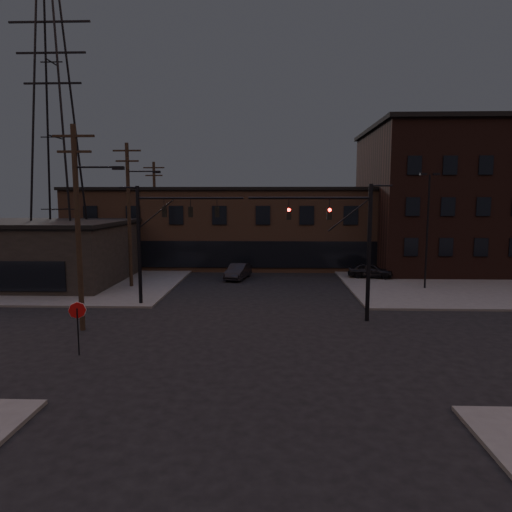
{
  "coord_description": "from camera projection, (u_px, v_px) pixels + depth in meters",
  "views": [
    {
      "loc": [
        0.84,
        -21.97,
        7.13
      ],
      "look_at": [
        -0.15,
        7.09,
        3.5
      ],
      "focal_mm": 32.0,
      "sensor_mm": 36.0,
      "label": 1
    }
  ],
  "objects": [
    {
      "name": "ground",
      "position": [
        254.0,
        343.0,
        22.7
      ],
      "size": [
        140.0,
        140.0,
        0.0
      ],
      "primitive_type": "plane",
      "color": "black",
      "rests_on": "ground"
    },
    {
      "name": "sidewalk_ne",
      "position": [
        492.0,
        273.0,
        43.76
      ],
      "size": [
        30.0,
        30.0,
        0.15
      ],
      "primitive_type": "cube",
      "color": "#474744",
      "rests_on": "ground"
    },
    {
      "name": "sidewalk_nw",
      "position": [
        42.0,
        271.0,
        45.26
      ],
      "size": [
        30.0,
        30.0,
        0.15
      ],
      "primitive_type": "cube",
      "color": "#474744",
      "rests_on": "ground"
    },
    {
      "name": "building_row",
      "position": [
        264.0,
        228.0,
        49.97
      ],
      "size": [
        40.0,
        12.0,
        8.0
      ],
      "primitive_type": "cube",
      "color": "brown",
      "rests_on": "ground"
    },
    {
      "name": "building_right",
      "position": [
        477.0,
        200.0,
        46.87
      ],
      "size": [
        22.0,
        16.0,
        14.0
      ],
      "primitive_type": "cube",
      "color": "black",
      "rests_on": "ground"
    },
    {
      "name": "building_left",
      "position": [
        28.0,
        254.0,
        38.94
      ],
      "size": [
        16.0,
        12.0,
        5.0
      ],
      "primitive_type": "cube",
      "color": "black",
      "rests_on": "ground"
    },
    {
      "name": "traffic_signal_near",
      "position": [
        350.0,
        237.0,
        26.37
      ],
      "size": [
        7.12,
        0.24,
        8.0
      ],
      "color": "black",
      "rests_on": "ground"
    },
    {
      "name": "traffic_signal_far",
      "position": [
        158.0,
        231.0,
        30.24
      ],
      "size": [
        7.12,
        0.24,
        8.0
      ],
      "color": "black",
      "rests_on": "ground"
    },
    {
      "name": "stop_sign",
      "position": [
        77.0,
        316.0,
        20.78
      ],
      "size": [
        0.72,
        0.33,
        2.48
      ],
      "color": "black",
      "rests_on": "ground"
    },
    {
      "name": "utility_pole_near",
      "position": [
        79.0,
        223.0,
        24.28
      ],
      "size": [
        3.7,
        0.28,
        11.0
      ],
      "color": "black",
      "rests_on": "ground"
    },
    {
      "name": "utility_pole_mid",
      "position": [
        130.0,
        212.0,
        36.18
      ],
      "size": [
        3.7,
        0.28,
        11.5
      ],
      "color": "black",
      "rests_on": "ground"
    },
    {
      "name": "utility_pole_far",
      "position": [
        155.0,
        212.0,
        48.16
      ],
      "size": [
        2.2,
        0.28,
        11.0
      ],
      "color": "black",
      "rests_on": "ground"
    },
    {
      "name": "transmission_tower",
      "position": [
        55.0,
        137.0,
        39.62
      ],
      "size": [
        7.0,
        7.0,
        25.0
      ],
      "primitive_type": null,
      "color": "black",
      "rests_on": "ground"
    },
    {
      "name": "lot_light_a",
      "position": [
        428.0,
        220.0,
        35.46
      ],
      "size": [
        1.5,
        0.28,
        9.14
      ],
      "color": "black",
      "rests_on": "ground"
    },
    {
      "name": "lot_light_b",
      "position": [
        477.0,
        218.0,
        40.21
      ],
      "size": [
        1.5,
        0.28,
        9.14
      ],
      "color": "black",
      "rests_on": "ground"
    },
    {
      "name": "parked_car_lot_a",
      "position": [
        370.0,
        270.0,
        40.76
      ],
      "size": [
        4.16,
        2.36,
        1.34
      ],
      "primitive_type": "imported",
      "rotation": [
        0.0,
        0.0,
        1.36
      ],
      "color": "black",
      "rests_on": "sidewalk_ne"
    },
    {
      "name": "parked_car_lot_b",
      "position": [
        472.0,
        267.0,
        43.26
      ],
      "size": [
        4.35,
        2.57,
        1.18
      ],
      "primitive_type": "imported",
      "rotation": [
        0.0,
        0.0,
        1.33
      ],
      "color": "silver",
      "rests_on": "sidewalk_ne"
    },
    {
      "name": "car_crossing",
      "position": [
        238.0,
        271.0,
        40.93
      ],
      "size": [
        2.33,
        4.44,
        1.39
      ],
      "primitive_type": "imported",
      "rotation": [
        0.0,
        0.0,
        -0.21
      ],
      "color": "black",
      "rests_on": "ground"
    }
  ]
}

